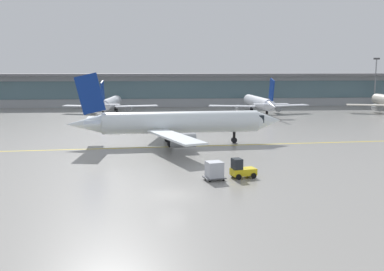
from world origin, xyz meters
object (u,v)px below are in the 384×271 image
Objects in this scene: taxiing_regional_jet at (178,123)px; cargo_dolly_lead at (214,170)px; gate_airplane_1 at (111,103)px; apron_light_mast_1 at (375,80)px; gate_airplane_2 at (259,103)px; baggage_tug at (241,170)px.

taxiing_regional_jet is 22.17m from cargo_dolly_lead.
apron_light_mast_1 reaches higher than gate_airplane_1.
gate_airplane_2 is 0.84× the size of taxiing_regional_jet.
cargo_dolly_lead is at bearing -125.35° from apron_light_mast_1.
taxiing_regional_jet reaches higher than baggage_tug.
gate_airplane_1 is 77.21m from apron_light_mast_1.
gate_airplane_1 is 0.79× the size of taxiing_regional_jet.
cargo_dolly_lead is at bearing 161.03° from gate_airplane_2.
apron_light_mast_1 is (38.96, 17.75, 5.03)m from gate_airplane_2.
taxiing_regional_jet is 22.04m from baggage_tug.
gate_airplane_1 is 10.67× the size of cargo_dolly_lead.
gate_airplane_1 is 9.02× the size of baggage_tug.
taxiing_regional_jet is (-22.40, -43.33, 0.51)m from gate_airplane_2.
gate_airplane_2 is 48.78m from taxiing_regional_jet.
baggage_tug is 0.20× the size of apron_light_mast_1.
gate_airplane_2 reaches higher than cargo_dolly_lead.
cargo_dolly_lead is (-2.97, -0.70, 0.16)m from baggage_tug.
apron_light_mast_1 reaches higher than baggage_tug.
apron_light_mast_1 is (61.36, 61.08, 4.52)m from taxiing_regional_jet.
gate_airplane_1 is 0.94× the size of gate_airplane_2.
taxiing_regional_jet reaches higher than cargo_dolly_lead.
baggage_tug reaches higher than cargo_dolly_lead.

